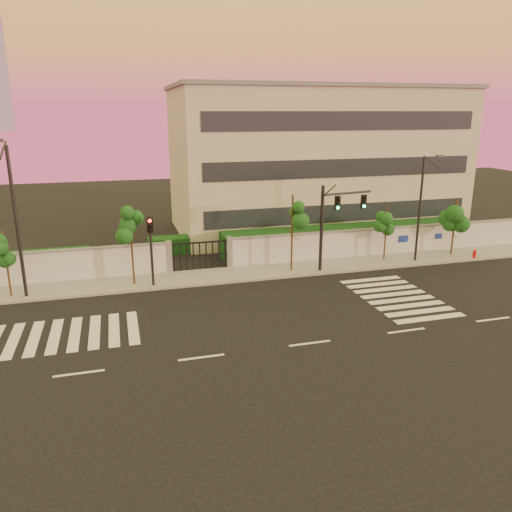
# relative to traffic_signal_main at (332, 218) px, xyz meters

# --- Properties ---
(ground) EXTENTS (120.00, 120.00, 0.00)m
(ground) POSITION_rel_traffic_signal_main_xyz_m (-5.26, -9.59, -3.61)
(ground) COLOR black
(ground) RESTS_ON ground
(sidewalk) EXTENTS (60.00, 3.00, 0.15)m
(sidewalk) POSITION_rel_traffic_signal_main_xyz_m (-5.26, 0.91, -3.54)
(sidewalk) COLOR gray
(sidewalk) RESTS_ON ground
(perimeter_wall) EXTENTS (60.00, 0.36, 2.20)m
(perimeter_wall) POSITION_rel_traffic_signal_main_xyz_m (-5.15, 2.41, -2.54)
(perimeter_wall) COLOR silver
(perimeter_wall) RESTS_ON ground
(hedge_row) EXTENTS (41.00, 4.25, 1.80)m
(hedge_row) POSITION_rel_traffic_signal_main_xyz_m (-4.09, 5.15, -2.80)
(hedge_row) COLOR #0F3413
(hedge_row) RESTS_ON ground
(institutional_building) EXTENTS (24.40, 12.40, 12.25)m
(institutional_building) POSITION_rel_traffic_signal_main_xyz_m (3.74, 12.40, 2.54)
(institutional_building) COLOR beige
(institutional_building) RESTS_ON ground
(road_markings) EXTENTS (57.00, 7.62, 0.02)m
(road_markings) POSITION_rel_traffic_signal_main_xyz_m (-6.84, -5.83, -3.60)
(road_markings) COLOR silver
(road_markings) RESTS_ON ground
(street_tree_b) EXTENTS (1.36, 1.08, 3.91)m
(street_tree_b) POSITION_rel_traffic_signal_main_xyz_m (-19.40, 0.43, -0.74)
(street_tree_b) COLOR #382314
(street_tree_b) RESTS_ON ground
(street_tree_c) EXTENTS (1.53, 1.22, 4.90)m
(street_tree_c) POSITION_rel_traffic_signal_main_xyz_m (-12.58, 0.63, -0.01)
(street_tree_c) COLOR #382314
(street_tree_c) RESTS_ON ground
(street_tree_d) EXTENTS (1.56, 1.24, 5.13)m
(street_tree_d) POSITION_rel_traffic_signal_main_xyz_m (-2.53, 0.51, 0.16)
(street_tree_d) COLOR #382314
(street_tree_d) RESTS_ON ground
(street_tree_e) EXTENTS (1.32, 1.05, 4.05)m
(street_tree_e) POSITION_rel_traffic_signal_main_xyz_m (4.58, 1.07, -0.64)
(street_tree_e) COLOR #382314
(street_tree_e) RESTS_ON ground
(street_tree_f) EXTENTS (1.60, 1.27, 4.28)m
(street_tree_f) POSITION_rel_traffic_signal_main_xyz_m (10.05, 1.01, -0.46)
(street_tree_f) COLOR #382314
(street_tree_f) RESTS_ON ground
(traffic_signal_main) EXTENTS (3.60, 0.71, 5.72)m
(traffic_signal_main) POSITION_rel_traffic_signal_main_xyz_m (0.00, 0.00, 0.00)
(traffic_signal_main) COLOR black
(traffic_signal_main) RESTS_ON ground
(traffic_signal_secondary) EXTENTS (0.34, 0.34, 4.44)m
(traffic_signal_secondary) POSITION_rel_traffic_signal_main_xyz_m (-11.51, 0.01, -0.80)
(traffic_signal_secondary) COLOR black
(traffic_signal_secondary) RESTS_ON ground
(streetlight_west) EXTENTS (0.53, 2.15, 8.92)m
(streetlight_west) POSITION_rel_traffic_signal_main_xyz_m (-18.58, -0.08, 1.21)
(streetlight_west) COLOR black
(streetlight_west) RESTS_ON ground
(streetlight_east) EXTENTS (0.45, 1.82, 7.56)m
(streetlight_east) POSITION_rel_traffic_signal_main_xyz_m (6.56, 0.12, 0.47)
(streetlight_east) COLOR black
(streetlight_east) RESTS_ON ground
(fire_hydrant) EXTENTS (0.29, 0.28, 0.74)m
(fire_hydrant) POSITION_rel_traffic_signal_main_xyz_m (11.00, -0.30, -3.24)
(fire_hydrant) COLOR red
(fire_hydrant) RESTS_ON ground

